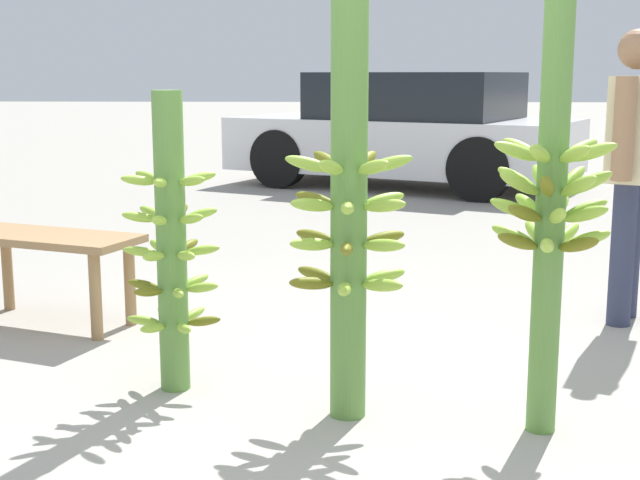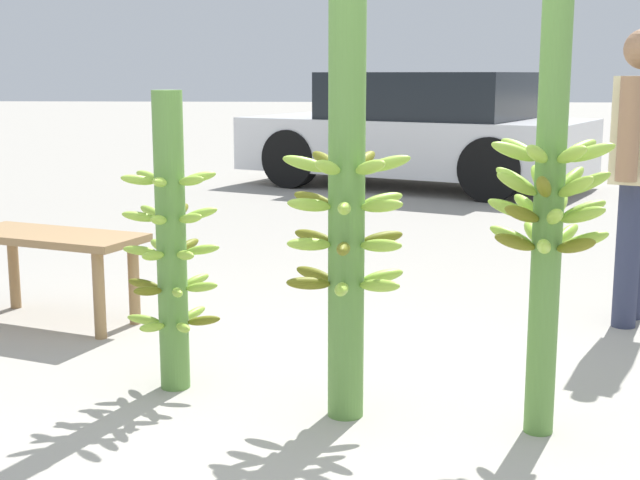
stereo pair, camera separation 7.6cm
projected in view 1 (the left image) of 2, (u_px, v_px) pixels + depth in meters
The scene contains 7 objects.
ground_plane at pixel (349, 436), 3.30m from camera, with size 80.00×80.00×0.00m, color #9E998E.
banana_stalk_left at pixel (171, 245), 3.69m from camera, with size 0.40×0.40×1.26m.
banana_stalk_center at pixel (349, 212), 3.35m from camera, with size 0.49×0.49×1.64m.
banana_stalk_right at pixel (550, 212), 3.20m from camera, with size 0.45×0.45×1.59m.
vendor_person at pixel (632, 153), 4.68m from camera, with size 0.39×0.64×1.55m.
market_bench at pixel (47, 250), 4.71m from camera, with size 1.08×0.73×0.49m.
parked_car at pixel (407, 131), 10.52m from camera, with size 4.35×3.37×1.34m.
Camera 1 is at (0.03, -3.11, 1.32)m, focal length 50.00 mm.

